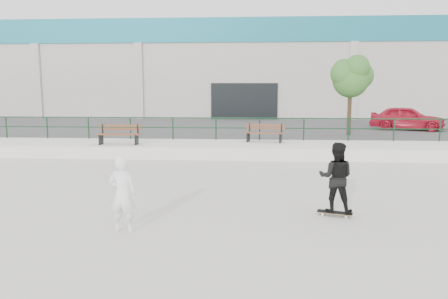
# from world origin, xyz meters

# --- Properties ---
(ground) EXTENTS (120.00, 120.00, 0.00)m
(ground) POSITION_xyz_m (0.00, 0.00, 0.00)
(ground) COLOR #B4B2A5
(ground) RESTS_ON ground
(ledge) EXTENTS (30.00, 3.00, 0.50)m
(ledge) POSITION_xyz_m (0.00, 9.50, 0.25)
(ledge) COLOR silver
(ledge) RESTS_ON ground
(parking_strip) EXTENTS (60.00, 14.00, 0.50)m
(parking_strip) POSITION_xyz_m (0.00, 18.00, 0.25)
(parking_strip) COLOR #3C3C3C
(parking_strip) RESTS_ON ground
(railing) EXTENTS (28.00, 0.06, 1.03)m
(railing) POSITION_xyz_m (-0.00, 10.80, 1.24)
(railing) COLOR #13361F
(railing) RESTS_ON ledge
(commercial_building) EXTENTS (44.20, 16.33, 8.00)m
(commercial_building) POSITION_xyz_m (-0.00, 31.99, 4.58)
(commercial_building) COLOR beige
(commercial_building) RESTS_ON ground
(bench_left) EXTENTS (1.84, 0.60, 0.84)m
(bench_left) POSITION_xyz_m (-4.96, 8.92, 0.92)
(bench_left) COLOR brown
(bench_left) RESTS_ON ledge
(bench_right) EXTENTS (1.80, 0.85, 0.80)m
(bench_right) POSITION_xyz_m (1.21, 10.11, 0.89)
(bench_right) COLOR brown
(bench_right) RESTS_ON ledge
(tree) EXTENTS (2.23, 1.98, 3.96)m
(tree) POSITION_xyz_m (5.53, 13.14, 3.47)
(tree) COLOR #3E2E1F
(tree) RESTS_ON parking_strip
(red_car) EXTENTS (4.27, 2.84, 1.35)m
(red_car) POSITION_xyz_m (9.37, 16.19, 1.17)
(red_car) COLOR #B7162B
(red_car) RESTS_ON parking_strip
(skateboard) EXTENTS (0.80, 0.43, 0.09)m
(skateboard) POSITION_xyz_m (2.59, 0.68, 0.07)
(skateboard) COLOR black
(skateboard) RESTS_ON ground
(standing_skater) EXTENTS (0.89, 0.76, 1.60)m
(standing_skater) POSITION_xyz_m (2.59, 0.68, 0.89)
(standing_skater) COLOR black
(standing_skater) RESTS_ON skateboard
(seated_skater) EXTENTS (0.59, 0.41, 1.56)m
(seated_skater) POSITION_xyz_m (-1.89, -0.71, 0.78)
(seated_skater) COLOR white
(seated_skater) RESTS_ON ground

